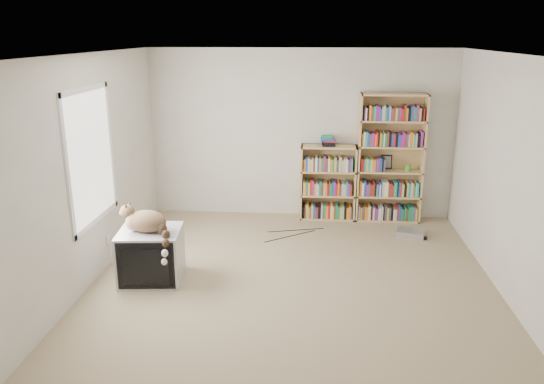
# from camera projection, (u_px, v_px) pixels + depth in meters

# --- Properties ---
(floor) EXTENTS (4.50, 5.00, 0.01)m
(floor) POSITION_uv_depth(u_px,v_px,m) (292.00, 288.00, 5.85)
(floor) COLOR gray
(floor) RESTS_ON ground
(wall_back) EXTENTS (4.50, 0.02, 2.50)m
(wall_back) POSITION_uv_depth(u_px,v_px,m) (301.00, 134.00, 7.88)
(wall_back) COLOR beige
(wall_back) RESTS_ON floor
(wall_front) EXTENTS (4.50, 0.02, 2.50)m
(wall_front) POSITION_uv_depth(u_px,v_px,m) (275.00, 291.00, 3.11)
(wall_front) COLOR beige
(wall_front) RESTS_ON floor
(wall_left) EXTENTS (0.02, 5.00, 2.50)m
(wall_left) POSITION_uv_depth(u_px,v_px,m) (84.00, 174.00, 5.67)
(wall_left) COLOR beige
(wall_left) RESTS_ON floor
(wall_right) EXTENTS (0.02, 5.00, 2.50)m
(wall_right) POSITION_uv_depth(u_px,v_px,m) (517.00, 184.00, 5.32)
(wall_right) COLOR beige
(wall_right) RESTS_ON floor
(ceiling) EXTENTS (4.50, 5.00, 0.02)m
(ceiling) POSITION_uv_depth(u_px,v_px,m) (295.00, 55.00, 5.13)
(ceiling) COLOR white
(ceiling) RESTS_ON wall_back
(window) EXTENTS (0.02, 1.22, 1.52)m
(window) POSITION_uv_depth(u_px,v_px,m) (91.00, 157.00, 5.81)
(window) COLOR white
(window) RESTS_ON wall_left
(crt_tv) EXTENTS (0.74, 0.68, 0.59)m
(crt_tv) POSITION_uv_depth(u_px,v_px,m) (151.00, 255.00, 6.00)
(crt_tv) COLOR #ABABAE
(crt_tv) RESTS_ON floor
(cat) EXTENTS (0.65, 0.54, 0.54)m
(cat) POSITION_uv_depth(u_px,v_px,m) (149.00, 225.00, 5.80)
(cat) COLOR #352415
(cat) RESTS_ON crt_tv
(bookcase_tall) EXTENTS (0.94, 0.30, 1.88)m
(bookcase_tall) POSITION_uv_depth(u_px,v_px,m) (390.00, 162.00, 7.75)
(bookcase_tall) COLOR tan
(bookcase_tall) RESTS_ON floor
(bookcase_short) EXTENTS (0.81, 0.30, 1.12)m
(bookcase_short) POSITION_uv_depth(u_px,v_px,m) (328.00, 185.00, 7.92)
(bookcase_short) COLOR tan
(bookcase_short) RESTS_ON floor
(book_stack) EXTENTS (0.20, 0.25, 0.14)m
(book_stack) POSITION_uv_depth(u_px,v_px,m) (328.00, 141.00, 7.75)
(book_stack) COLOR red
(book_stack) RESTS_ON bookcase_short
(green_mug) EXTENTS (0.08, 0.08, 0.09)m
(green_mug) POSITION_uv_depth(u_px,v_px,m) (408.00, 168.00, 7.73)
(green_mug) COLOR green
(green_mug) RESTS_ON bookcase_tall
(framed_print) EXTENTS (0.16, 0.05, 0.21)m
(framed_print) POSITION_uv_depth(u_px,v_px,m) (387.00, 162.00, 7.83)
(framed_print) COLOR black
(framed_print) RESTS_ON bookcase_tall
(dvd_player) EXTENTS (0.44, 0.37, 0.09)m
(dvd_player) POSITION_uv_depth(u_px,v_px,m) (411.00, 233.00, 7.33)
(dvd_player) COLOR #AFAEB3
(dvd_player) RESTS_ON floor
(wall_outlet) EXTENTS (0.01, 0.08, 0.13)m
(wall_outlet) POSITION_uv_depth(u_px,v_px,m) (108.00, 240.00, 6.36)
(wall_outlet) COLOR silver
(wall_outlet) RESTS_ON wall_left
(floor_cables) EXTENTS (1.20, 0.70, 0.01)m
(floor_cables) POSITION_uv_depth(u_px,v_px,m) (302.00, 235.00, 7.36)
(floor_cables) COLOR black
(floor_cables) RESTS_ON floor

